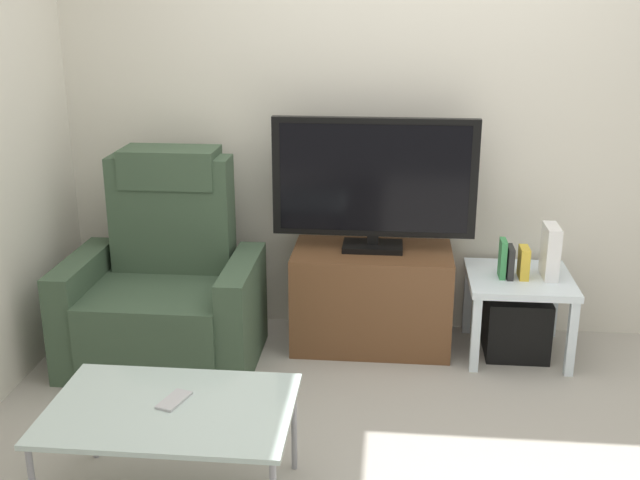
{
  "coord_description": "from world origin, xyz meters",
  "views": [
    {
      "loc": [
        -0.02,
        -3.1,
        1.87
      ],
      "look_at": [
        -0.37,
        0.5,
        0.7
      ],
      "focal_mm": 43.59,
      "sensor_mm": 36.0,
      "label": 1
    }
  ],
  "objects_px": {
    "television": "(374,181)",
    "coffee_table": "(171,413)",
    "recliner_armchair": "(166,290)",
    "tv_stand": "(371,297)",
    "subwoofer_box": "(516,324)",
    "side_table": "(519,288)",
    "book_rightmost": "(524,263)",
    "book_leftmost": "(503,258)",
    "cell_phone": "(174,400)",
    "book_middle": "(510,262)",
    "game_console": "(550,251)"
  },
  "relations": [
    {
      "from": "side_table",
      "to": "cell_phone",
      "type": "xyz_separation_m",
      "value": [
        -1.46,
        -1.41,
        0.05
      ]
    },
    {
      "from": "recliner_armchair",
      "to": "book_leftmost",
      "type": "xyz_separation_m",
      "value": [
        1.75,
        0.18,
        0.17
      ]
    },
    {
      "from": "book_rightmost",
      "to": "cell_phone",
      "type": "relative_size",
      "value": 1.1
    },
    {
      "from": "book_rightmost",
      "to": "tv_stand",
      "type": "bearing_deg",
      "value": 175.7
    },
    {
      "from": "recliner_armchair",
      "to": "tv_stand",
      "type": "bearing_deg",
      "value": 10.23
    },
    {
      "from": "tv_stand",
      "to": "cell_phone",
      "type": "relative_size",
      "value": 5.65
    },
    {
      "from": "book_rightmost",
      "to": "game_console",
      "type": "height_order",
      "value": "game_console"
    },
    {
      "from": "game_console",
      "to": "subwoofer_box",
      "type": "bearing_deg",
      "value": -176.05
    },
    {
      "from": "book_leftmost",
      "to": "book_middle",
      "type": "bearing_deg",
      "value": 0.0
    },
    {
      "from": "book_rightmost",
      "to": "coffee_table",
      "type": "distance_m",
      "value": 2.05
    },
    {
      "from": "book_rightmost",
      "to": "game_console",
      "type": "distance_m",
      "value": 0.15
    },
    {
      "from": "television",
      "to": "coffee_table",
      "type": "distance_m",
      "value": 1.73
    },
    {
      "from": "side_table",
      "to": "book_rightmost",
      "type": "height_order",
      "value": "book_rightmost"
    },
    {
      "from": "coffee_table",
      "to": "subwoofer_box",
      "type": "bearing_deg",
      "value": 44.57
    },
    {
      "from": "recliner_armchair",
      "to": "book_middle",
      "type": "height_order",
      "value": "recliner_armchair"
    },
    {
      "from": "tv_stand",
      "to": "book_leftmost",
      "type": "relative_size",
      "value": 4.17
    },
    {
      "from": "coffee_table",
      "to": "tv_stand",
      "type": "bearing_deg",
      "value": 65.05
    },
    {
      "from": "recliner_armchair",
      "to": "book_rightmost",
      "type": "distance_m",
      "value": 1.87
    },
    {
      "from": "book_leftmost",
      "to": "cell_phone",
      "type": "relative_size",
      "value": 1.35
    },
    {
      "from": "game_console",
      "to": "coffee_table",
      "type": "distance_m",
      "value": 2.18
    },
    {
      "from": "television",
      "to": "book_rightmost",
      "type": "xyz_separation_m",
      "value": [
        0.79,
        -0.08,
        -0.4
      ]
    },
    {
      "from": "subwoofer_box",
      "to": "television",
      "type": "bearing_deg",
      "value": 175.74
    },
    {
      "from": "recliner_armchair",
      "to": "book_middle",
      "type": "xyz_separation_m",
      "value": [
        1.79,
        0.18,
        0.15
      ]
    },
    {
      "from": "cell_phone",
      "to": "coffee_table",
      "type": "bearing_deg",
      "value": -77.6
    },
    {
      "from": "recliner_armchair",
      "to": "coffee_table",
      "type": "distance_m",
      "value": 1.3
    },
    {
      "from": "side_table",
      "to": "book_middle",
      "type": "xyz_separation_m",
      "value": [
        -0.06,
        -0.02,
        0.15
      ]
    },
    {
      "from": "book_leftmost",
      "to": "coffee_table",
      "type": "relative_size",
      "value": 0.23
    },
    {
      "from": "tv_stand",
      "to": "recliner_armchair",
      "type": "bearing_deg",
      "value": -167.21
    },
    {
      "from": "cell_phone",
      "to": "recliner_armchair",
      "type": "bearing_deg",
      "value": 125.12
    },
    {
      "from": "tv_stand",
      "to": "television",
      "type": "xyz_separation_m",
      "value": [
        0.0,
        0.02,
        0.64
      ]
    },
    {
      "from": "recliner_armchair",
      "to": "coffee_table",
      "type": "xyz_separation_m",
      "value": [
        0.38,
        -1.24,
        0.02
      ]
    },
    {
      "from": "tv_stand",
      "to": "television",
      "type": "bearing_deg",
      "value": 90.0
    },
    {
      "from": "television",
      "to": "recliner_armchair",
      "type": "xyz_separation_m",
      "value": [
        -1.07,
        -0.26,
        -0.54
      ]
    },
    {
      "from": "tv_stand",
      "to": "coffee_table",
      "type": "distance_m",
      "value": 1.64
    },
    {
      "from": "side_table",
      "to": "book_middle",
      "type": "distance_m",
      "value": 0.16
    },
    {
      "from": "television",
      "to": "coffee_table",
      "type": "xyz_separation_m",
      "value": [
        -0.69,
        -1.5,
        -0.53
      ]
    },
    {
      "from": "tv_stand",
      "to": "subwoofer_box",
      "type": "distance_m",
      "value": 0.78
    },
    {
      "from": "subwoofer_box",
      "to": "game_console",
      "type": "bearing_deg",
      "value": 3.95
    },
    {
      "from": "television",
      "to": "recliner_armchair",
      "type": "distance_m",
      "value": 1.23
    },
    {
      "from": "side_table",
      "to": "cell_phone",
      "type": "height_order",
      "value": "side_table"
    },
    {
      "from": "coffee_table",
      "to": "cell_phone",
      "type": "distance_m",
      "value": 0.05
    },
    {
      "from": "television",
      "to": "side_table",
      "type": "height_order",
      "value": "television"
    },
    {
      "from": "book_leftmost",
      "to": "subwoofer_box",
      "type": "bearing_deg",
      "value": 11.31
    },
    {
      "from": "subwoofer_box",
      "to": "book_leftmost",
      "type": "bearing_deg",
      "value": -168.69
    },
    {
      "from": "television",
      "to": "side_table",
      "type": "distance_m",
      "value": 0.95
    },
    {
      "from": "tv_stand",
      "to": "cell_phone",
      "type": "xyz_separation_m",
      "value": [
        -0.69,
        -1.44,
        0.15
      ]
    },
    {
      "from": "side_table",
      "to": "book_leftmost",
      "type": "distance_m",
      "value": 0.2
    },
    {
      "from": "tv_stand",
      "to": "recliner_armchair",
      "type": "xyz_separation_m",
      "value": [
        -1.07,
        -0.24,
        0.1
      ]
    },
    {
      "from": "recliner_armchair",
      "to": "subwoofer_box",
      "type": "xyz_separation_m",
      "value": [
        1.85,
        0.2,
        -0.21
      ]
    },
    {
      "from": "tv_stand",
      "to": "cell_phone",
      "type": "distance_m",
      "value": 1.61
    }
  ]
}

